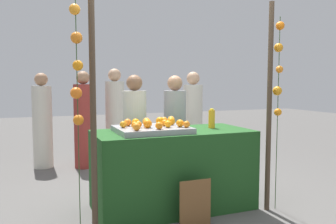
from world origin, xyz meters
TOP-DOWN VIEW (x-y plane):
  - ground_plane at (0.00, 0.00)m, footprint 24.00×24.00m
  - stall_counter at (0.00, 0.00)m, footprint 1.78×0.84m
  - orange_tray at (-0.26, -0.03)m, footprint 0.78×0.64m
  - orange_0 at (0.01, -0.17)m, footprint 0.08×0.08m
  - orange_1 at (-0.42, 0.07)m, footprint 0.09×0.09m
  - orange_2 at (-0.29, 0.06)m, footprint 0.09×0.09m
  - orange_3 at (-0.05, 0.15)m, footprint 0.08×0.08m
  - orange_4 at (-0.12, 0.10)m, footprint 0.09×0.09m
  - orange_5 at (-0.11, -0.03)m, footprint 0.07×0.07m
  - orange_6 at (-0.51, -0.28)m, footprint 0.08×0.08m
  - orange_7 at (-0.58, -0.01)m, footprint 0.07×0.07m
  - orange_8 at (-0.49, -0.14)m, footprint 0.08×0.08m
  - orange_9 at (-0.26, -0.26)m, footprint 0.08×0.08m
  - orange_10 at (-0.43, -0.07)m, footprint 0.07×0.07m
  - orange_11 at (-0.34, -0.12)m, footprint 0.09×0.09m
  - orange_12 at (-0.50, 0.12)m, footprint 0.08×0.08m
  - orange_13 at (-0.13, -0.17)m, footprint 0.08×0.08m
  - orange_14 at (0.06, -0.24)m, footprint 0.07×0.07m
  - orange_15 at (-0.32, -0.04)m, footprint 0.09×0.09m
  - orange_16 at (0.05, 0.18)m, footprint 0.09×0.09m
  - orange_17 at (-0.01, 0.03)m, footprint 0.09×0.09m
  - juice_bottle at (0.52, 0.03)m, footprint 0.08×0.08m
  - chalkboard_sign at (-0.00, -0.58)m, footprint 0.34×0.03m
  - vendor_left at (-0.24, 0.74)m, footprint 0.31×0.31m
  - vendor_right at (0.35, 0.78)m, footprint 0.31×0.31m
  - crowd_person_0 at (-0.68, 2.32)m, footprint 0.33×0.33m
  - crowd_person_1 at (-0.10, 2.51)m, footprint 0.34×0.34m
  - crowd_person_2 at (-1.33, 2.57)m, footprint 0.32×0.32m
  - crowd_person_3 at (1.07, 1.68)m, footprint 0.33×0.33m
  - canopy_post_left at (-0.97, -0.46)m, footprint 0.06×0.06m
  - canopy_post_right at (0.97, -0.46)m, footprint 0.06×0.06m
  - garland_strand_left at (-1.11, -0.50)m, footprint 0.12×0.11m
  - garland_strand_right at (1.08, -0.47)m, footprint 0.11×0.10m

SIDE VIEW (x-z plane):
  - ground_plane at x=0.00m, z-range 0.00..0.00m
  - chalkboard_sign at x=0.00m, z-range -0.01..0.48m
  - stall_counter at x=0.00m, z-range 0.00..0.90m
  - vendor_right at x=0.35m, z-range -0.05..1.49m
  - vendor_left at x=-0.24m, z-range -0.05..1.49m
  - crowd_person_2 at x=-1.33m, z-range -0.06..1.56m
  - crowd_person_3 at x=1.07m, z-range -0.06..1.58m
  - crowd_person_0 at x=-0.68m, z-range -0.06..1.58m
  - crowd_person_1 at x=-0.10m, z-range -0.06..1.64m
  - orange_tray at x=-0.26m, z-range 0.90..0.96m
  - orange_5 at x=-0.11m, z-range 0.96..1.03m
  - orange_14 at x=0.06m, z-range 0.96..1.03m
  - orange_10 at x=-0.43m, z-range 0.96..1.03m
  - orange_7 at x=-0.58m, z-range 0.96..1.03m
  - orange_8 at x=-0.49m, z-range 0.96..1.04m
  - orange_13 at x=-0.13m, z-range 0.96..1.04m
  - orange_9 at x=-0.26m, z-range 0.96..1.04m
  - orange_6 at x=-0.51m, z-range 0.96..1.04m
  - orange_12 at x=-0.50m, z-range 0.96..1.04m
  - orange_3 at x=-0.05m, z-range 0.96..1.04m
  - orange_0 at x=0.01m, z-range 0.96..1.04m
  - orange_15 at x=-0.32m, z-range 0.96..1.05m
  - orange_16 at x=0.05m, z-range 0.96..1.05m
  - orange_1 at x=-0.42m, z-range 0.96..1.05m
  - orange_17 at x=-0.01m, z-range 0.96..1.05m
  - orange_2 at x=-0.29m, z-range 0.96..1.05m
  - orange_4 at x=-0.12m, z-range 0.96..1.05m
  - orange_11 at x=-0.34m, z-range 0.96..1.05m
  - juice_bottle at x=0.52m, z-range 0.89..1.13m
  - canopy_post_left at x=-0.97m, z-range 0.00..2.32m
  - canopy_post_right at x=0.97m, z-range 0.00..2.32m
  - garland_strand_left at x=-1.11m, z-range 0.49..2.66m
  - garland_strand_right at x=1.08m, z-range 0.51..2.68m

